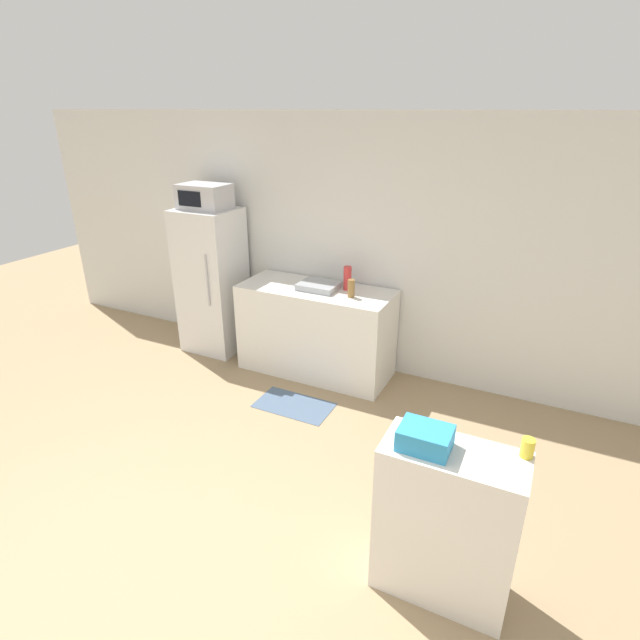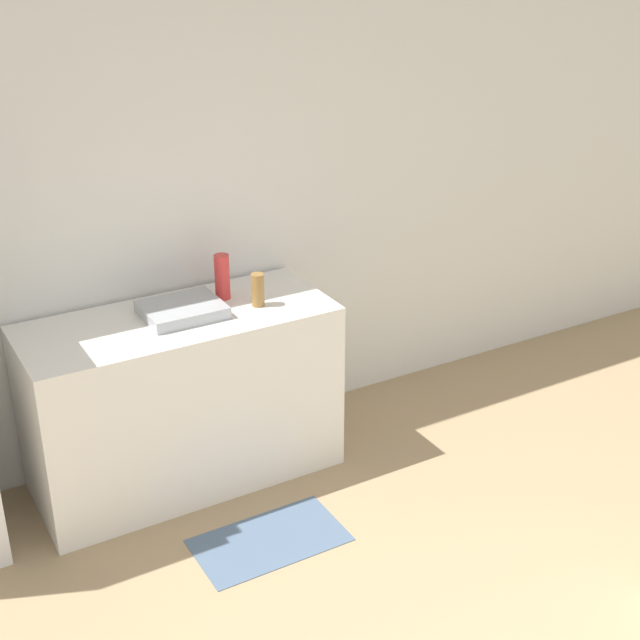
% 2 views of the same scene
% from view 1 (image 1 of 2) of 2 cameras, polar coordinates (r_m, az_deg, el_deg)
% --- Properties ---
extents(ground_plane, '(14.00, 14.00, 0.00)m').
position_cam_1_polar(ground_plane, '(3.53, -22.67, -26.99)').
color(ground_plane, '#9E8460').
extents(wall_back, '(8.00, 0.06, 2.60)m').
position_cam_1_polar(wall_back, '(5.20, 2.81, 8.44)').
color(wall_back, silver).
rests_on(wall_back, ground_plane).
extents(refrigerator, '(0.64, 0.59, 1.62)m').
position_cam_1_polar(refrigerator, '(5.77, -12.23, 4.34)').
color(refrigerator, silver).
rests_on(refrigerator, ground_plane).
extents(microwave, '(0.52, 0.37, 0.26)m').
position_cam_1_polar(microwave, '(5.54, -13.07, 13.58)').
color(microwave, '#BCBCC1').
rests_on(microwave, refrigerator).
extents(counter, '(1.57, 0.65, 0.94)m').
position_cam_1_polar(counter, '(5.22, -0.46, -1.20)').
color(counter, silver).
rests_on(counter, ground_plane).
extents(sink_basin, '(0.39, 0.33, 0.06)m').
position_cam_1_polar(sink_basin, '(5.03, -0.09, 3.94)').
color(sink_basin, '#9EA3A8').
rests_on(sink_basin, counter).
extents(bottle_tall, '(0.08, 0.08, 0.24)m').
position_cam_1_polar(bottle_tall, '(4.97, 3.16, 4.80)').
color(bottle_tall, red).
rests_on(bottle_tall, counter).
extents(bottle_short, '(0.07, 0.07, 0.17)m').
position_cam_1_polar(bottle_short, '(4.79, 3.58, 3.63)').
color(bottle_short, olive).
rests_on(bottle_short, counter).
extents(shelf_cabinet, '(0.75, 0.36, 0.98)m').
position_cam_1_polar(shelf_cabinet, '(3.07, 14.18, -21.64)').
color(shelf_cabinet, white).
rests_on(shelf_cabinet, ground_plane).
extents(basket, '(0.27, 0.21, 0.12)m').
position_cam_1_polar(basket, '(2.71, 11.92, -13.05)').
color(basket, '#2D8EC6').
rests_on(basket, shelf_cabinet).
extents(jar, '(0.07, 0.07, 0.10)m').
position_cam_1_polar(jar, '(2.81, 22.63, -13.34)').
color(jar, yellow).
rests_on(jar, shelf_cabinet).
extents(kitchen_rug, '(0.73, 0.41, 0.01)m').
position_cam_1_polar(kitchen_rug, '(4.83, -2.99, -9.68)').
color(kitchen_rug, slate).
rests_on(kitchen_rug, ground_plane).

